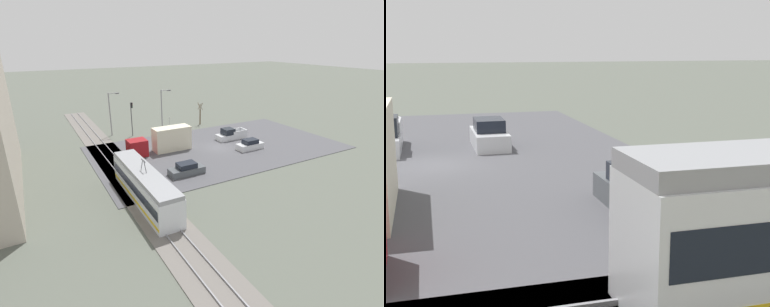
# 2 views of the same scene
# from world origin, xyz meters

# --- Properties ---
(ground_plane) EXTENTS (320.00, 320.00, 0.00)m
(ground_plane) POSITION_xyz_m (0.00, 0.00, 0.00)
(ground_plane) COLOR #565B51
(road_surface) EXTENTS (21.35, 38.44, 0.08)m
(road_surface) POSITION_xyz_m (0.00, 0.00, 0.04)
(road_surface) COLOR #4C4C51
(road_surface) RESTS_ON ground
(sedan_car_0) EXTENTS (1.89, 4.55, 1.53)m
(sedan_car_0) POSITION_xyz_m (-6.54, 9.23, 0.71)
(sedan_car_0) COLOR #4C5156
(sedan_car_0) RESTS_ON ground
(sedan_car_1) EXTENTS (1.79, 4.33, 1.59)m
(sedan_car_1) POSITION_xyz_m (-3.02, -3.87, 0.73)
(sedan_car_1) COLOR silver
(sedan_car_1) RESTS_ON ground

